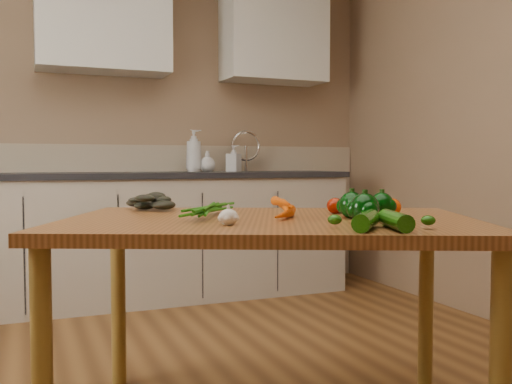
{
  "coord_description": "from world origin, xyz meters",
  "views": [
    {
      "loc": [
        -0.64,
        -1.8,
        0.97
      ],
      "look_at": [
        0.22,
        0.3,
        0.85
      ],
      "focal_mm": 40.0,
      "sensor_mm": 36.0,
      "label": 1
    }
  ],
  "objects_px": {
    "garlic_bulb": "(228,217)",
    "tomato_a": "(335,206)",
    "soap_bottle_a": "(194,151)",
    "carrot_bunch": "(260,207)",
    "pepper_b": "(382,205)",
    "table": "(270,242)",
    "pepper_a": "(352,205)",
    "soap_bottle_b": "(234,158)",
    "soap_bottle_c": "(207,161)",
    "tomato_b": "(341,206)",
    "pepper_c": "(365,208)",
    "leafy_greens": "(151,198)",
    "zucchini_b": "(366,221)",
    "tomato_c": "(392,207)",
    "zucchini_a": "(395,221)"
  },
  "relations": [
    {
      "from": "garlic_bulb",
      "to": "tomato_a",
      "type": "bearing_deg",
      "value": 24.09
    },
    {
      "from": "soap_bottle_a",
      "to": "carrot_bunch",
      "type": "bearing_deg",
      "value": 161.49
    },
    {
      "from": "pepper_b",
      "to": "table",
      "type": "bearing_deg",
      "value": 166.08
    },
    {
      "from": "pepper_a",
      "to": "soap_bottle_b",
      "type": "bearing_deg",
      "value": 80.08
    },
    {
      "from": "soap_bottle_c",
      "to": "pepper_a",
      "type": "xyz_separation_m",
      "value": [
        -0.2,
        -2.34,
        -0.16
      ]
    },
    {
      "from": "table",
      "to": "soap_bottle_c",
      "type": "xyz_separation_m",
      "value": [
        0.47,
        2.23,
        0.29
      ]
    },
    {
      "from": "tomato_b",
      "to": "pepper_c",
      "type": "bearing_deg",
      "value": -107.46
    },
    {
      "from": "pepper_b",
      "to": "soap_bottle_a",
      "type": "bearing_deg",
      "value": 90.78
    },
    {
      "from": "table",
      "to": "soap_bottle_a",
      "type": "relative_size",
      "value": 5.43
    },
    {
      "from": "carrot_bunch",
      "to": "tomato_a",
      "type": "bearing_deg",
      "value": 28.81
    },
    {
      "from": "soap_bottle_b",
      "to": "tomato_a",
      "type": "xyz_separation_m",
      "value": [
        -0.38,
        -2.17,
        -0.2
      ]
    },
    {
      "from": "leafy_greens",
      "to": "zucchini_b",
      "type": "bearing_deg",
      "value": -64.63
    },
    {
      "from": "soap_bottle_a",
      "to": "soap_bottle_c",
      "type": "distance_m",
      "value": 0.13
    },
    {
      "from": "zucchini_b",
      "to": "tomato_c",
      "type": "bearing_deg",
      "value": 45.61
    },
    {
      "from": "soap_bottle_b",
      "to": "pepper_c",
      "type": "bearing_deg",
      "value": -142.98
    },
    {
      "from": "pepper_a",
      "to": "tomato_a",
      "type": "distance_m",
      "value": 0.18
    },
    {
      "from": "tomato_a",
      "to": "leafy_greens",
      "type": "bearing_deg",
      "value": 145.35
    },
    {
      "from": "table",
      "to": "garlic_bulb",
      "type": "xyz_separation_m",
      "value": [
        -0.21,
        -0.16,
        0.11
      ]
    },
    {
      "from": "carrot_bunch",
      "to": "leafy_greens",
      "type": "relative_size",
      "value": 1.3
    },
    {
      "from": "carrot_bunch",
      "to": "pepper_b",
      "type": "bearing_deg",
      "value": 5.47
    },
    {
      "from": "soap_bottle_b",
      "to": "pepper_a",
      "type": "relative_size",
      "value": 2.18
    },
    {
      "from": "leafy_greens",
      "to": "pepper_c",
      "type": "bearing_deg",
      "value": -53.97
    },
    {
      "from": "table",
      "to": "tomato_c",
      "type": "height_order",
      "value": "tomato_c"
    },
    {
      "from": "soap_bottle_c",
      "to": "soap_bottle_b",
      "type": "bearing_deg",
      "value": -128.99
    },
    {
      "from": "pepper_c",
      "to": "tomato_b",
      "type": "height_order",
      "value": "pepper_c"
    },
    {
      "from": "leafy_greens",
      "to": "pepper_b",
      "type": "bearing_deg",
      "value": -39.86
    },
    {
      "from": "soap_bottle_b",
      "to": "tomato_b",
      "type": "relative_size",
      "value": 3.27
    },
    {
      "from": "soap_bottle_a",
      "to": "soap_bottle_b",
      "type": "xyz_separation_m",
      "value": [
        0.31,
        -0.01,
        -0.06
      ]
    },
    {
      "from": "pepper_c",
      "to": "zucchini_a",
      "type": "relative_size",
      "value": 0.48
    },
    {
      "from": "zucchini_b",
      "to": "pepper_a",
      "type": "bearing_deg",
      "value": 64.93
    },
    {
      "from": "soap_bottle_b",
      "to": "tomato_c",
      "type": "distance_m",
      "value": 2.34
    },
    {
      "from": "garlic_bulb",
      "to": "zucchini_b",
      "type": "relative_size",
      "value": 0.33
    },
    {
      "from": "tomato_b",
      "to": "tomato_c",
      "type": "bearing_deg",
      "value": -50.6
    },
    {
      "from": "carrot_bunch",
      "to": "garlic_bulb",
      "type": "bearing_deg",
      "value": -108.87
    },
    {
      "from": "tomato_a",
      "to": "pepper_c",
      "type": "bearing_deg",
      "value": -103.38
    },
    {
      "from": "pepper_c",
      "to": "zucchini_b",
      "type": "distance_m",
      "value": 0.21
    },
    {
      "from": "soap_bottle_a",
      "to": "zucchini_a",
      "type": "relative_size",
      "value": 1.58
    },
    {
      "from": "tomato_b",
      "to": "soap_bottle_c",
      "type": "bearing_deg",
      "value": 86.32
    },
    {
      "from": "table",
      "to": "soap_bottle_b",
      "type": "bearing_deg",
      "value": 97.39
    },
    {
      "from": "pepper_b",
      "to": "zucchini_b",
      "type": "height_order",
      "value": "pepper_b"
    },
    {
      "from": "table",
      "to": "soap_bottle_b",
      "type": "xyz_separation_m",
      "value": [
        0.68,
        2.24,
        0.31
      ]
    },
    {
      "from": "tomato_a",
      "to": "tomato_b",
      "type": "height_order",
      "value": "tomato_a"
    },
    {
      "from": "tomato_b",
      "to": "zucchini_b",
      "type": "relative_size",
      "value": 0.33
    },
    {
      "from": "soap_bottle_a",
      "to": "carrot_bunch",
      "type": "distance_m",
      "value": 2.25
    },
    {
      "from": "tomato_a",
      "to": "tomato_c",
      "type": "xyz_separation_m",
      "value": [
        0.15,
        -0.15,
        0.0
      ]
    },
    {
      "from": "table",
      "to": "zucchini_b",
      "type": "bearing_deg",
      "value": -49.59
    },
    {
      "from": "table",
      "to": "zucchini_a",
      "type": "distance_m",
      "value": 0.51
    },
    {
      "from": "pepper_a",
      "to": "pepper_b",
      "type": "xyz_separation_m",
      "value": [
        0.13,
        0.0,
        -0.0
      ]
    },
    {
      "from": "soap_bottle_b",
      "to": "pepper_b",
      "type": "bearing_deg",
      "value": -139.53
    },
    {
      "from": "tomato_a",
      "to": "zucchini_b",
      "type": "relative_size",
      "value": 0.36
    }
  ]
}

